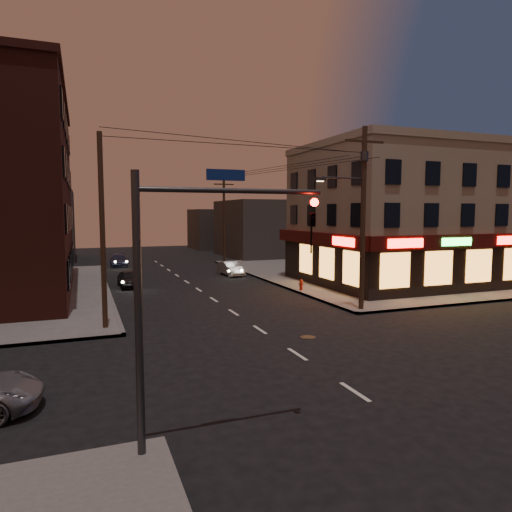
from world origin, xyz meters
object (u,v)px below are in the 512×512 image
sedan_near (129,279)px  sedan_mid (231,269)px  sedan_far (119,260)px  fire_hydrant (301,284)px

sedan_near → sedan_mid: (8.94, 3.20, -0.02)m
sedan_mid → sedan_far: (-8.65, 10.93, -0.01)m
sedan_mid → fire_hydrant: bearing=-84.2°
sedan_far → sedan_mid: bearing=-49.4°
sedan_near → sedan_far: sedan_near is taller
sedan_near → sedan_far: 14.13m
sedan_far → fire_hydrant: (10.63, -20.72, -0.04)m
sedan_mid → sedan_far: bearing=122.8°
sedan_mid → fire_hydrant: size_ratio=4.92×
fire_hydrant → sedan_mid: bearing=101.4°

